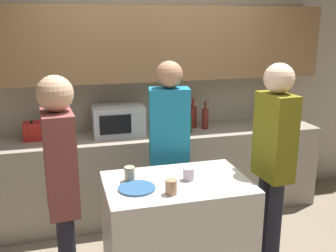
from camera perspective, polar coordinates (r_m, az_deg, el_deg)
name	(u,v)px	position (r m, az deg, el deg)	size (l,w,h in m)	color
back_wall	(149,70)	(4.27, -2.83, 8.10)	(6.40, 0.40, 2.70)	#B2A893
back_counter	(155,173)	(4.28, -1.85, -6.86)	(3.60, 0.62, 0.91)	gray
kitchen_island	(177,238)	(3.08, 1.27, -16.00)	(1.04, 0.69, 0.93)	beige
microwave	(118,120)	(4.10, -7.31, 0.90)	(0.52, 0.39, 0.30)	#B7BABC
toaster	(37,131)	(4.09, -18.42, -0.66)	(0.26, 0.16, 0.18)	#B21E19
potted_plant	(270,106)	(4.65, 14.62, 2.85)	(0.14, 0.14, 0.39)	brown
bottle_0	(177,118)	(4.26, 1.28, 1.14)	(0.08, 0.08, 0.31)	#472814
bottle_1	(189,124)	(4.11, 3.04, 0.36)	(0.07, 0.07, 0.26)	#194723
bottle_2	(193,116)	(4.32, 3.61, 1.41)	(0.09, 0.09, 0.33)	maroon
bottle_3	(205,118)	(4.28, 5.41, 1.12)	(0.07, 0.07, 0.31)	maroon
plate_on_island	(137,188)	(2.75, -4.56, -8.99)	(0.26, 0.26, 0.01)	#2D5684
cup_0	(171,187)	(2.65, 0.46, -8.82)	(0.08, 0.08, 0.10)	#A47858
cup_1	(130,174)	(2.87, -5.58, -6.93)	(0.08, 0.08, 0.11)	tan
cup_2	(189,174)	(2.88, 3.01, -6.96)	(0.08, 0.08, 0.09)	#B49FBA
person_left	(169,141)	(3.40, 0.17, -2.25)	(0.37, 0.25, 1.74)	black
person_center	(62,182)	(2.67, -15.19, -7.81)	(0.23, 0.35, 1.74)	black
person_right	(274,153)	(3.18, 15.08, -3.81)	(0.23, 0.35, 1.75)	black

